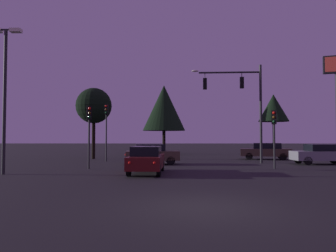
{
  "coord_description": "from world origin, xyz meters",
  "views": [
    {
      "loc": [
        -0.88,
        -9.16,
        1.98
      ],
      "look_at": [
        -1.17,
        14.81,
        2.88
      ],
      "focal_mm": 34.13,
      "sensor_mm": 36.0,
      "label": 1
    }
  ],
  "objects_px": {
    "parking_lot_lamp_post": "(5,82)",
    "tree_left_far": "(164,108)",
    "traffic_light_corner_left": "(89,124)",
    "car_crossing_right": "(322,154)",
    "tree_center_horizon": "(94,106)",
    "car_nearside_lane": "(147,159)",
    "traffic_light_corner_right": "(106,121)",
    "tree_behind_sign": "(273,108)",
    "traffic_signal_mast_arm": "(242,97)",
    "car_crossing_left": "(152,154)",
    "car_far_lane": "(266,151)",
    "traffic_light_median": "(274,127)"
  },
  "relations": [
    {
      "from": "traffic_light_corner_right",
      "to": "traffic_light_corner_left",
      "type": "bearing_deg",
      "value": -87.64
    },
    {
      "from": "traffic_light_corner_left",
      "to": "car_crossing_left",
      "type": "relative_size",
      "value": 0.98
    },
    {
      "from": "car_crossing_right",
      "to": "tree_center_horizon",
      "type": "distance_m",
      "value": 20.12
    },
    {
      "from": "car_crossing_right",
      "to": "tree_center_horizon",
      "type": "bearing_deg",
      "value": 162.17
    },
    {
      "from": "tree_left_far",
      "to": "tree_behind_sign",
      "type": "bearing_deg",
      "value": -1.23
    },
    {
      "from": "car_far_lane",
      "to": "tree_behind_sign",
      "type": "relative_size",
      "value": 0.64
    },
    {
      "from": "car_nearside_lane",
      "to": "car_crossing_left",
      "type": "xyz_separation_m",
      "value": [
        -0.08,
        6.21,
        -0.0
      ]
    },
    {
      "from": "traffic_light_corner_left",
      "to": "car_far_lane",
      "type": "distance_m",
      "value": 16.9
    },
    {
      "from": "traffic_signal_mast_arm",
      "to": "parking_lot_lamp_post",
      "type": "xyz_separation_m",
      "value": [
        -14.8,
        -7.93,
        -0.17
      ]
    },
    {
      "from": "traffic_signal_mast_arm",
      "to": "traffic_light_corner_right",
      "type": "height_order",
      "value": "traffic_signal_mast_arm"
    },
    {
      "from": "car_nearside_lane",
      "to": "car_crossing_right",
      "type": "distance_m",
      "value": 14.18
    },
    {
      "from": "traffic_light_corner_right",
      "to": "car_far_lane",
      "type": "xyz_separation_m",
      "value": [
        14.3,
        2.54,
        -2.63
      ]
    },
    {
      "from": "parking_lot_lamp_post",
      "to": "car_crossing_right",
      "type": "bearing_deg",
      "value": 18.56
    },
    {
      "from": "tree_behind_sign",
      "to": "tree_left_far",
      "type": "xyz_separation_m",
      "value": [
        -13.55,
        0.29,
        0.06
      ]
    },
    {
      "from": "car_crossing_left",
      "to": "traffic_light_corner_right",
      "type": "bearing_deg",
      "value": 143.29
    },
    {
      "from": "car_nearside_lane",
      "to": "car_crossing_left",
      "type": "relative_size",
      "value": 1.08
    },
    {
      "from": "car_crossing_right",
      "to": "tree_center_horizon",
      "type": "relative_size",
      "value": 0.64
    },
    {
      "from": "car_far_lane",
      "to": "tree_center_horizon",
      "type": "xyz_separation_m",
      "value": [
        -16.13,
        0.55,
        4.24
      ]
    },
    {
      "from": "traffic_light_corner_right",
      "to": "car_crossing_right",
      "type": "distance_m",
      "value": 17.34
    },
    {
      "from": "traffic_signal_mast_arm",
      "to": "traffic_light_median",
      "type": "bearing_deg",
      "value": -77.91
    },
    {
      "from": "car_crossing_right",
      "to": "car_crossing_left",
      "type": "bearing_deg",
      "value": -179.39
    },
    {
      "from": "car_crossing_left",
      "to": "tree_center_horizon",
      "type": "distance_m",
      "value": 9.57
    },
    {
      "from": "car_nearside_lane",
      "to": "car_crossing_left",
      "type": "height_order",
      "value": "same"
    },
    {
      "from": "car_nearside_lane",
      "to": "parking_lot_lamp_post",
      "type": "relative_size",
      "value": 0.56
    },
    {
      "from": "traffic_light_corner_left",
      "to": "car_far_lane",
      "type": "relative_size",
      "value": 0.85
    },
    {
      "from": "car_far_lane",
      "to": "tree_left_far",
      "type": "height_order",
      "value": "tree_left_far"
    },
    {
      "from": "traffic_light_corner_right",
      "to": "car_nearside_lane",
      "type": "xyz_separation_m",
      "value": [
        4.2,
        -9.29,
        -2.63
      ]
    },
    {
      "from": "parking_lot_lamp_post",
      "to": "tree_left_far",
      "type": "distance_m",
      "value": 23.83
    },
    {
      "from": "car_far_lane",
      "to": "traffic_signal_mast_arm",
      "type": "bearing_deg",
      "value": -124.85
    },
    {
      "from": "parking_lot_lamp_post",
      "to": "car_crossing_left",
      "type": "bearing_deg",
      "value": 41.15
    },
    {
      "from": "traffic_light_corner_left",
      "to": "parking_lot_lamp_post",
      "type": "height_order",
      "value": "parking_lot_lamp_post"
    },
    {
      "from": "traffic_light_corner_left",
      "to": "car_crossing_left",
      "type": "distance_m",
      "value": 5.66
    },
    {
      "from": "car_crossing_left",
      "to": "car_crossing_right",
      "type": "xyz_separation_m",
      "value": [
        12.76,
        0.14,
        0.0
      ]
    },
    {
      "from": "traffic_signal_mast_arm",
      "to": "car_crossing_right",
      "type": "bearing_deg",
      "value": -10.61
    },
    {
      "from": "car_nearside_lane",
      "to": "parking_lot_lamp_post",
      "type": "distance_m",
      "value": 8.91
    },
    {
      "from": "traffic_light_corner_right",
      "to": "car_crossing_left",
      "type": "relative_size",
      "value": 1.18
    },
    {
      "from": "tree_center_horizon",
      "to": "car_crossing_right",
      "type": "bearing_deg",
      "value": -17.83
    },
    {
      "from": "tree_left_far",
      "to": "tree_center_horizon",
      "type": "distance_m",
      "value": 11.49
    },
    {
      "from": "traffic_light_corner_right",
      "to": "tree_behind_sign",
      "type": "bearing_deg",
      "value": 34.03
    },
    {
      "from": "car_crossing_right",
      "to": "tree_center_horizon",
      "type": "height_order",
      "value": "tree_center_horizon"
    },
    {
      "from": "traffic_signal_mast_arm",
      "to": "tree_left_far",
      "type": "relative_size",
      "value": 0.91
    },
    {
      "from": "car_crossing_right",
      "to": "parking_lot_lamp_post",
      "type": "distance_m",
      "value": 22.01
    },
    {
      "from": "traffic_light_corner_left",
      "to": "tree_left_far",
      "type": "bearing_deg",
      "value": 77.26
    },
    {
      "from": "car_crossing_left",
      "to": "tree_center_horizon",
      "type": "height_order",
      "value": "tree_center_horizon"
    },
    {
      "from": "traffic_signal_mast_arm",
      "to": "parking_lot_lamp_post",
      "type": "relative_size",
      "value": 0.97
    },
    {
      "from": "traffic_light_median",
      "to": "tree_center_horizon",
      "type": "xyz_separation_m",
      "value": [
        -14.05,
        9.59,
        2.34
      ]
    },
    {
      "from": "traffic_light_corner_right",
      "to": "car_nearside_lane",
      "type": "height_order",
      "value": "traffic_light_corner_right"
    },
    {
      "from": "car_nearside_lane",
      "to": "tree_center_horizon",
      "type": "distance_m",
      "value": 14.4
    },
    {
      "from": "car_crossing_left",
      "to": "car_far_lane",
      "type": "xyz_separation_m",
      "value": [
        10.17,
        5.61,
        0.0
      ]
    },
    {
      "from": "traffic_signal_mast_arm",
      "to": "traffic_light_corner_right",
      "type": "xyz_separation_m",
      "value": [
        -11.22,
        1.88,
        -1.83
      ]
    }
  ]
}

